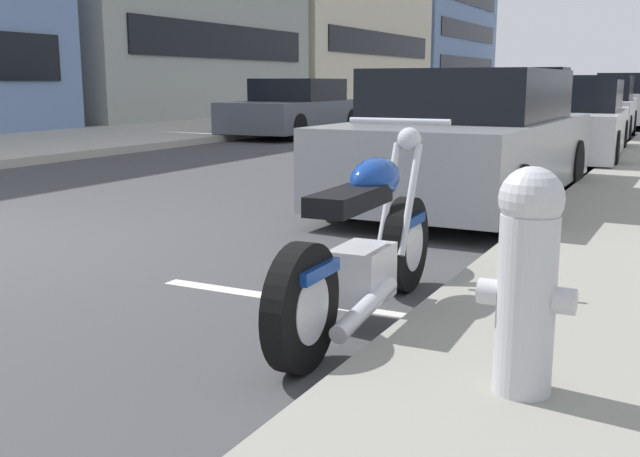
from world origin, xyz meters
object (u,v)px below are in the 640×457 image
parked_car_across_street (593,109)px  fire_hydrant (527,275)px  parked_motorcycle (365,249)px  parked_car_near_corner (563,122)px  parked_car_at_intersection (628,102)px  crossing_truck (561,90)px  car_opposite_curb (295,110)px  parked_car_behind_motorcycle (470,141)px

parked_car_across_street → fire_hydrant: bearing=-176.2°
fire_hydrant → parked_car_across_street: bearing=6.4°
parked_motorcycle → parked_car_near_corner: (9.47, 0.51, 0.22)m
fire_hydrant → parked_car_at_intersection: bearing=4.0°
parked_car_near_corner → fire_hydrant: size_ratio=5.48×
parked_car_near_corner → crossing_truck: bearing=6.6°
car_opposite_curb → fire_hydrant: 15.75m
parked_car_across_street → car_opposite_curb: size_ratio=0.99×
parked_car_at_intersection → car_opposite_curb: 10.15m
parked_car_at_intersection → parked_car_near_corner: bearing=177.2°
car_opposite_curb → fire_hydrant: car_opposite_curb is taller
parked_car_behind_motorcycle → parked_car_at_intersection: 15.61m
fire_hydrant → parked_car_behind_motorcycle: bearing=18.1°
parked_car_at_intersection → fire_hydrant: size_ratio=4.75×
crossing_truck → parked_motorcycle: bearing=100.7°
parked_car_near_corner → parked_car_across_street: size_ratio=1.05×
car_opposite_curb → parked_motorcycle: bearing=28.6°
parked_car_behind_motorcycle → parked_car_at_intersection: bearing=-0.1°
parked_car_across_street → car_opposite_curb: parked_car_across_street is taller
parked_car_behind_motorcycle → crossing_truck: bearing=8.4°
parked_car_near_corner → parked_car_at_intersection: 10.44m
parked_motorcycle → parked_car_across_street: bearing=0.8°
parked_car_across_street → crossing_truck: crossing_truck is taller
parked_car_near_corner → parked_car_across_street: bearing=-0.8°
parked_car_across_street → car_opposite_curb: bearing=106.5°
parked_car_behind_motorcycle → parked_car_near_corner: 5.18m
parked_car_behind_motorcycle → parked_car_across_street: size_ratio=0.99×
parked_car_near_corner → parked_motorcycle: bearing=-179.8°
parked_car_behind_motorcycle → parked_car_across_street: bearing=1.1°
parked_motorcycle → parked_car_across_street: size_ratio=0.46×
parked_motorcycle → parked_car_behind_motorcycle: size_ratio=0.46×
parked_car_near_corner → parked_car_at_intersection: (10.44, -0.11, 0.09)m
parked_car_near_corner → fire_hydrant: (-10.34, -1.55, -0.04)m
parked_car_at_intersection → parked_car_behind_motorcycle: bearing=176.9°
parked_car_behind_motorcycle → parked_car_at_intersection: parked_car_at_intersection is taller
parked_motorcycle → parked_car_across_street: parked_car_across_street is taller
parked_car_behind_motorcycle → parked_car_near_corner: bearing=-0.7°
parked_car_near_corner → parked_car_at_intersection: parked_car_at_intersection is taller
crossing_truck → car_opposite_curb: size_ratio=1.14×
parked_motorcycle → parked_car_at_intersection: parked_car_at_intersection is taller
parked_car_near_corner → parked_car_across_street: 5.30m
parked_car_near_corner → fire_hydrant: parked_car_near_corner is taller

